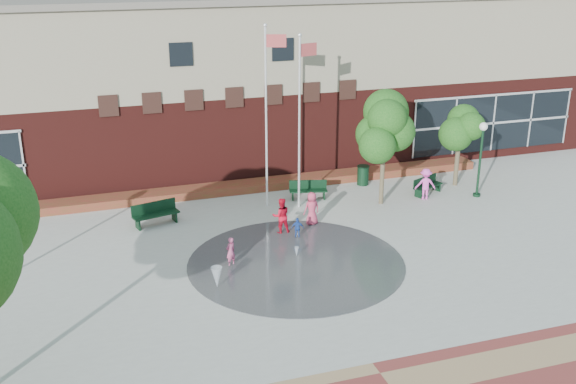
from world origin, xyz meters
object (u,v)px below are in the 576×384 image
object	(u,v)px
flagpole_right	(300,114)
bench_left	(156,218)
flagpole_left	(267,109)
child_splash	(231,252)
trash_can	(363,175)

from	to	relation	value
flagpole_right	bench_left	world-z (taller)	flagpole_right
bench_left	flagpole_left	bearing A→B (deg)	-7.02
flagpole_left	bench_left	size ratio (longest dim) A/B	3.98
bench_left	child_splash	xyz separation A→B (m)	(2.19, -4.89, 0.25)
trash_can	bench_left	bearing A→B (deg)	-169.25
flagpole_left	trash_can	xyz separation A→B (m)	(5.48, 1.38, -4.17)
flagpole_right	bench_left	size ratio (longest dim) A/B	3.79
child_splash	trash_can	bearing A→B (deg)	-170.03
trash_can	child_splash	size ratio (longest dim) A/B	0.88
flagpole_right	trash_can	world-z (taller)	flagpole_right
trash_can	child_splash	xyz separation A→B (m)	(-8.62, -6.94, 0.06)
flagpole_right	child_splash	bearing A→B (deg)	-148.50
flagpole_left	bench_left	distance (m)	6.92
flagpole_right	child_splash	size ratio (longest dim) A/B	6.90
flagpole_right	child_splash	world-z (taller)	flagpole_right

